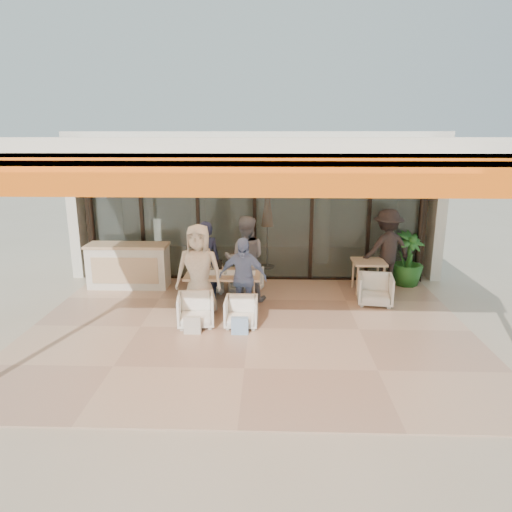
{
  "coord_description": "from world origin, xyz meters",
  "views": [
    {
      "loc": [
        0.37,
        -7.7,
        3.41
      ],
      "look_at": [
        0.1,
        0.9,
        1.15
      ],
      "focal_mm": 32.0,
      "sensor_mm": 36.0,
      "label": 1
    }
  ],
  "objects_px": {
    "diner_cream": "(199,271)",
    "potted_palm": "(408,259)",
    "dining_table": "(223,275)",
    "side_table": "(369,265)",
    "chair_far_left": "(209,279)",
    "diner_periwinkle": "(243,278)",
    "chair_near_right": "(241,311)",
    "diner_navy": "(205,261)",
    "chair_far_right": "(247,279)",
    "host_counter": "(129,266)",
    "chair_near_left": "(196,309)",
    "diner_grey": "(245,259)",
    "side_chair": "(375,288)",
    "standing_woman": "(387,249)"
  },
  "relations": [
    {
      "from": "chair_near_right",
      "to": "standing_woman",
      "type": "height_order",
      "value": "standing_woman"
    },
    {
      "from": "side_table",
      "to": "chair_far_left",
      "type": "bearing_deg",
      "value": -178.82
    },
    {
      "from": "host_counter",
      "to": "chair_far_right",
      "type": "xyz_separation_m",
      "value": [
        2.73,
        -0.26,
        -0.21
      ]
    },
    {
      "from": "chair_far_left",
      "to": "dining_table",
      "type": "bearing_deg",
      "value": 104.68
    },
    {
      "from": "chair_far_left",
      "to": "chair_far_right",
      "type": "relative_size",
      "value": 1.0
    },
    {
      "from": "standing_woman",
      "to": "diner_grey",
      "type": "bearing_deg",
      "value": -1.54
    },
    {
      "from": "diner_navy",
      "to": "diner_cream",
      "type": "height_order",
      "value": "diner_cream"
    },
    {
      "from": "diner_periwinkle",
      "to": "standing_woman",
      "type": "relative_size",
      "value": 0.86
    },
    {
      "from": "diner_grey",
      "to": "diner_periwinkle",
      "type": "xyz_separation_m",
      "value": [
        -0.0,
        -0.9,
        -0.13
      ]
    },
    {
      "from": "chair_near_right",
      "to": "side_table",
      "type": "distance_m",
      "value": 3.37
    },
    {
      "from": "chair_near_right",
      "to": "chair_far_right",
      "type": "bearing_deg",
      "value": 90.32
    },
    {
      "from": "diner_periwinkle",
      "to": "chair_near_right",
      "type": "bearing_deg",
      "value": -84.03
    },
    {
      "from": "chair_far_left",
      "to": "chair_far_right",
      "type": "bearing_deg",
      "value": 170.99
    },
    {
      "from": "chair_near_right",
      "to": "potted_palm",
      "type": "relative_size",
      "value": 0.48
    },
    {
      "from": "diner_cream",
      "to": "potted_palm",
      "type": "distance_m",
      "value": 5.01
    },
    {
      "from": "chair_far_left",
      "to": "chair_near_left",
      "type": "height_order",
      "value": "chair_near_left"
    },
    {
      "from": "side_table",
      "to": "chair_near_left",
      "type": "bearing_deg",
      "value": -150.97
    },
    {
      "from": "dining_table",
      "to": "potted_palm",
      "type": "bearing_deg",
      "value": 20.57
    },
    {
      "from": "chair_far_left",
      "to": "diner_grey",
      "type": "bearing_deg",
      "value": 140.22
    },
    {
      "from": "chair_far_left",
      "to": "chair_near_right",
      "type": "height_order",
      "value": "chair_far_left"
    },
    {
      "from": "dining_table",
      "to": "standing_woman",
      "type": "height_order",
      "value": "standing_woman"
    },
    {
      "from": "host_counter",
      "to": "diner_periwinkle",
      "type": "xyz_separation_m",
      "value": [
        2.73,
        -1.66,
        0.26
      ]
    },
    {
      "from": "host_counter",
      "to": "side_table",
      "type": "bearing_deg",
      "value": -1.99
    },
    {
      "from": "side_table",
      "to": "chair_near_right",
      "type": "bearing_deg",
      "value": -144.0
    },
    {
      "from": "diner_cream",
      "to": "side_table",
      "type": "distance_m",
      "value": 3.86
    },
    {
      "from": "chair_near_left",
      "to": "potted_palm",
      "type": "xyz_separation_m",
      "value": [
        4.57,
        2.52,
        0.31
      ]
    },
    {
      "from": "potted_palm",
      "to": "standing_woman",
      "type": "bearing_deg",
      "value": -162.89
    },
    {
      "from": "diner_periwinkle",
      "to": "side_chair",
      "type": "bearing_deg",
      "value": 20.88
    },
    {
      "from": "diner_grey",
      "to": "side_chair",
      "type": "height_order",
      "value": "diner_grey"
    },
    {
      "from": "diner_cream",
      "to": "diner_periwinkle",
      "type": "xyz_separation_m",
      "value": [
        0.84,
        0.0,
        -0.12
      ]
    },
    {
      "from": "host_counter",
      "to": "chair_near_left",
      "type": "xyz_separation_m",
      "value": [
        1.89,
        -2.16,
        -0.19
      ]
    },
    {
      "from": "standing_woman",
      "to": "chair_near_right",
      "type": "bearing_deg",
      "value": 18.28
    },
    {
      "from": "side_table",
      "to": "standing_woman",
      "type": "xyz_separation_m",
      "value": [
        0.47,
        0.38,
        0.28
      ]
    },
    {
      "from": "dining_table",
      "to": "potted_palm",
      "type": "xyz_separation_m",
      "value": [
        4.16,
        1.56,
        -0.04
      ]
    },
    {
      "from": "chair_far_right",
      "to": "diner_navy",
      "type": "xyz_separation_m",
      "value": [
        -0.84,
        -0.5,
        0.54
      ]
    },
    {
      "from": "chair_far_right",
      "to": "diner_periwinkle",
      "type": "distance_m",
      "value": 1.48
    },
    {
      "from": "chair_far_right",
      "to": "diner_periwinkle",
      "type": "xyz_separation_m",
      "value": [
        -0.0,
        -1.4,
        0.47
      ]
    },
    {
      "from": "host_counter",
      "to": "diner_cream",
      "type": "distance_m",
      "value": 2.55
    },
    {
      "from": "side_chair",
      "to": "dining_table",
      "type": "bearing_deg",
      "value": -166.81
    },
    {
      "from": "chair_near_right",
      "to": "potted_palm",
      "type": "distance_m",
      "value": 4.52
    },
    {
      "from": "side_table",
      "to": "diner_grey",
      "type": "bearing_deg",
      "value": -168.08
    },
    {
      "from": "dining_table",
      "to": "chair_far_left",
      "type": "height_order",
      "value": "dining_table"
    },
    {
      "from": "chair_near_left",
      "to": "diner_navy",
      "type": "xyz_separation_m",
      "value": [
        -0.0,
        1.4,
        0.52
      ]
    },
    {
      "from": "dining_table",
      "to": "diner_navy",
      "type": "relative_size",
      "value": 0.87
    },
    {
      "from": "side_chair",
      "to": "side_table",
      "type": "bearing_deg",
      "value": 98.34
    },
    {
      "from": "diner_navy",
      "to": "diner_periwinkle",
      "type": "distance_m",
      "value": 1.23
    },
    {
      "from": "side_chair",
      "to": "standing_woman",
      "type": "bearing_deg",
      "value": 75.68
    },
    {
      "from": "diner_cream",
      "to": "side_table",
      "type": "relative_size",
      "value": 2.45
    },
    {
      "from": "chair_far_left",
      "to": "side_table",
      "type": "relative_size",
      "value": 0.86
    },
    {
      "from": "dining_table",
      "to": "diner_navy",
      "type": "bearing_deg",
      "value": 133.02
    }
  ]
}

